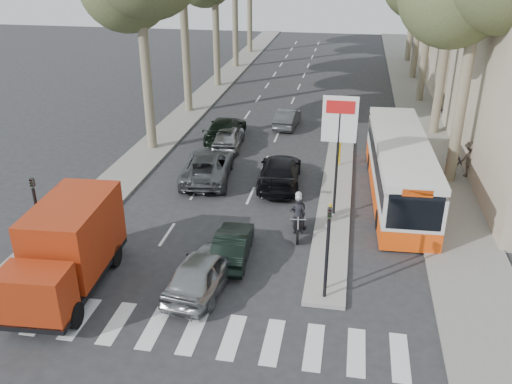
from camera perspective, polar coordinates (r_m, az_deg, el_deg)
ground at (r=21.08m, az=-1.48°, el=-7.98°), size 120.00×120.00×0.00m
sidewalk_right at (r=44.10m, az=16.49°, el=8.90°), size 3.20×70.00×0.12m
median_left at (r=48.17m, az=-4.17°, el=11.14°), size 2.40×64.00×0.12m
traffic_island at (r=30.52m, az=8.70°, el=2.73°), size 1.50×26.00×0.16m
billboard at (r=23.63m, az=8.67°, el=5.48°), size 1.50×12.10×5.60m
traffic_light_island at (r=18.18m, az=7.59°, el=-4.84°), size 0.16×0.41×3.60m
traffic_light_left at (r=21.76m, az=-22.13°, el=-1.36°), size 0.16×0.41×3.60m
silver_hatchback at (r=19.64m, az=-5.60°, el=-8.26°), size 2.30×4.50×1.47m
dark_hatchback at (r=21.38m, az=-2.47°, el=-5.57°), size 1.51×3.76×1.22m
queue_car_a at (r=28.52m, az=-5.12°, el=2.70°), size 3.00×5.44×1.44m
queue_car_b at (r=27.75m, az=2.52°, el=2.16°), size 2.36×5.16×1.46m
queue_car_c at (r=32.96m, az=-2.93°, el=5.81°), size 1.92×4.18×1.39m
queue_car_d at (r=36.90m, az=3.32°, el=7.77°), size 1.54×3.80×1.23m
queue_car_e at (r=34.31m, az=-3.24°, el=6.64°), size 2.19×5.07×1.45m
red_truck at (r=20.25m, az=-19.14°, el=-5.53°), size 2.57×5.99×3.13m
city_bus at (r=27.05m, az=14.87°, el=2.56°), size 2.89×11.24×2.94m
motorcycle at (r=23.19m, az=4.45°, el=-2.34°), size 0.85×2.21×1.88m
pedestrian_near at (r=30.34m, az=20.10°, el=2.99°), size 0.99×0.93×1.56m
pedestrian_far at (r=30.53m, az=21.56°, el=3.25°), size 1.36×0.93×1.92m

